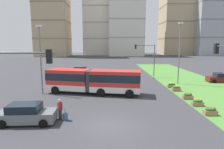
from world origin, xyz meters
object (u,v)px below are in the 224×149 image
car_grey_wagon (26,114)px  flower_planter_4 (171,85)px  articulated_bus (93,81)px  traffic_light_near_left (5,81)px  apartment_tower_east (206,22)px  pedestrian_crossing (60,108)px  traffic_light_far_right (148,55)px  flower_planter_1 (197,103)px  flower_planter_2 (188,96)px  apartment_tower_centre (126,22)px  apartment_tower_westcentre (97,17)px  flower_planter_0 (210,111)px  apartment_tower_west (52,5)px  car_maroon_sedan (221,78)px  streetlight_left (41,57)px  rolling_suitcase (65,117)px  flower_planter_3 (176,88)px  car_silver_hatch (81,71)px  apartment_tower_eastcentre (178,23)px  streetlight_median (179,51)px

car_grey_wagon → flower_planter_4: 19.48m
articulated_bus → traffic_light_near_left: traffic_light_near_left is taller
car_grey_wagon → traffic_light_near_left: bearing=-81.5°
apartment_tower_east → pedestrian_crossing: bearing=-121.3°
pedestrian_crossing → traffic_light_far_right: 23.68m
flower_planter_1 → flower_planter_2: same height
apartment_tower_centre → apartment_tower_westcentre: bearing=143.2°
flower_planter_0 → apartment_tower_west: 99.95m
car_maroon_sedan → streetlight_left: 27.80m
rolling_suitcase → apartment_tower_centre: bearing=82.5°
flower_planter_3 → traffic_light_near_left: size_ratio=0.19×
traffic_light_near_left → traffic_light_far_right: size_ratio=0.96×
car_grey_wagon → pedestrian_crossing: (2.44, 0.76, 0.25)m
car_maroon_sedan → streetlight_left: bearing=-165.5°
flower_planter_2 → streetlight_left: streetlight_left is taller
articulated_bus → flower_planter_3: articulated_bus is taller
car_silver_hatch → apartment_tower_eastcentre: (47.46, 80.43, 17.98)m
rolling_suitcase → car_maroon_sedan: bearing=35.6°
streetlight_median → car_silver_hatch: bearing=148.5°
articulated_bus → flower_planter_3: size_ratio=10.97×
flower_planter_3 → apartment_tower_west: bearing=115.9°
articulated_bus → rolling_suitcase: bearing=-100.3°
car_maroon_sedan → flower_planter_4: size_ratio=4.08×
pedestrian_crossing → apartment_tower_eastcentre: bearing=66.5°
pedestrian_crossing → streetlight_left: (-4.40, 8.51, 3.66)m
apartment_tower_westcentre → flower_planter_3: bearing=-80.4°
flower_planter_1 → apartment_tower_west: apartment_tower_west is taller
car_grey_wagon → rolling_suitcase: car_grey_wagon is taller
flower_planter_1 → streetlight_left: size_ratio=0.13×
flower_planter_3 → apartment_tower_west: size_ratio=0.02×
traffic_light_near_left → apartment_tower_eastcentre: (47.43, 109.18, 14.64)m
traffic_light_far_right → flower_planter_4: bearing=-79.9°
streetlight_median → apartment_tower_eastcentre: bearing=71.2°
car_silver_hatch → apartment_tower_centre: 72.93m
flower_planter_3 → apartment_tower_centre: bearing=90.0°
articulated_bus → streetlight_median: 14.33m
flower_planter_0 → traffic_light_far_right: size_ratio=0.18×
flower_planter_0 → streetlight_left: (-17.21, 7.87, 4.24)m
flower_planter_4 → streetlight_median: streetlight_median is taller
streetlight_median → apartment_tower_west: bearing=118.5°
rolling_suitcase → traffic_light_far_right: 23.75m
pedestrian_crossing → streetlight_left: bearing=117.3°
streetlight_left → apartment_tower_eastcentre: size_ratio=0.23×
flower_planter_3 → flower_planter_4: same height
apartment_tower_centre → car_maroon_sedan: bearing=-83.1°
car_maroon_sedan → streetlight_median: streetlight_median is taller
flower_planter_0 → flower_planter_4: same height
traffic_light_far_right → apartment_tower_west: size_ratio=0.12×
car_silver_hatch → flower_planter_4: 19.69m
streetlight_median → apartment_tower_west: 87.80m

